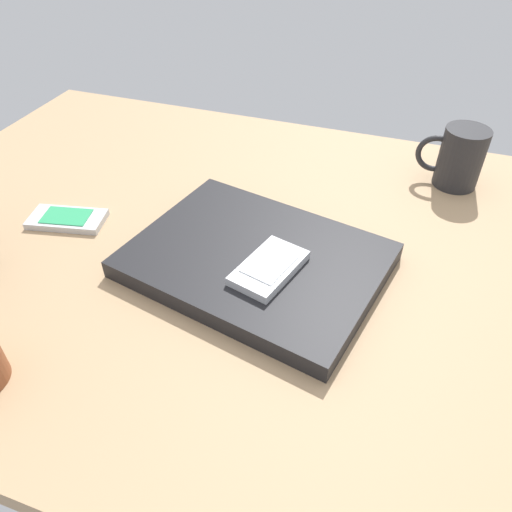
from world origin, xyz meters
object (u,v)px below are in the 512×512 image
object	(u,v)px
laptop_closed	(256,260)
coffee_mug	(459,157)
cell_phone_on_desk	(67,219)
cell_phone_on_laptop	(269,268)

from	to	relation	value
laptop_closed	coffee_mug	distance (cm)	39.20
laptop_closed	cell_phone_on_desk	size ratio (longest dim) A/B	2.67
cell_phone_on_desk	coffee_mug	xyz separation A→B (cm)	(-54.20, -30.35, 4.36)
cell_phone_on_desk	coffee_mug	bearing A→B (deg)	-150.75
cell_phone_on_laptop	laptop_closed	bearing A→B (deg)	-46.36
cell_phone_on_desk	coffee_mug	size ratio (longest dim) A/B	1.13
laptop_closed	cell_phone_on_desk	xyz separation A→B (cm)	(30.19, -0.42, -0.73)
laptop_closed	cell_phone_on_desk	world-z (taller)	laptop_closed
laptop_closed	coffee_mug	world-z (taller)	coffee_mug
laptop_closed	cell_phone_on_desk	distance (cm)	30.21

